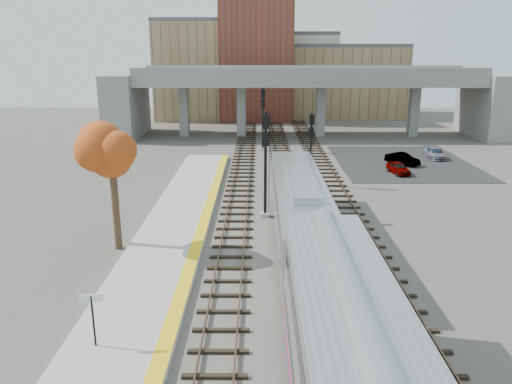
# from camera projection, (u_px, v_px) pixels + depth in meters

# --- Properties ---
(ground) EXTENTS (160.00, 160.00, 0.00)m
(ground) POSITION_uv_depth(u_px,v_px,m) (287.00, 275.00, 27.12)
(ground) COLOR #47423D
(ground) RESTS_ON ground
(platform) EXTENTS (4.50, 60.00, 0.35)m
(platform) POSITION_uv_depth(u_px,v_px,m) (154.00, 271.00, 27.11)
(platform) COLOR #9E9E99
(platform) RESTS_ON ground
(yellow_strip) EXTENTS (0.70, 60.00, 0.01)m
(yellow_strip) POSITION_uv_depth(u_px,v_px,m) (189.00, 268.00, 27.05)
(yellow_strip) COLOR yellow
(yellow_strip) RESTS_ON platform
(tracks) EXTENTS (10.70, 95.00, 0.25)m
(tracks) POSITION_uv_depth(u_px,v_px,m) (291.00, 204.00, 39.11)
(tracks) COLOR black
(tracks) RESTS_ON ground
(overpass) EXTENTS (54.00, 12.00, 9.50)m
(overpass) POSITION_uv_depth(u_px,v_px,m) (306.00, 94.00, 68.73)
(overpass) COLOR slate
(overpass) RESTS_ON ground
(buildings_far) EXTENTS (43.00, 21.00, 20.60)m
(buildings_far) POSITION_uv_depth(u_px,v_px,m) (275.00, 72.00, 88.90)
(buildings_far) COLOR #9B805A
(buildings_far) RESTS_ON ground
(parking_lot) EXTENTS (14.00, 18.00, 0.04)m
(parking_lot) POSITION_uv_depth(u_px,v_px,m) (402.00, 162.00, 53.95)
(parking_lot) COLOR black
(parking_lot) RESTS_ON ground
(locomotive) EXTENTS (3.02, 19.05, 4.10)m
(locomotive) POSITION_uv_depth(u_px,v_px,m) (300.00, 208.00, 31.08)
(locomotive) COLOR #A8AAB2
(locomotive) RESTS_ON ground
(signal_mast_near) EXTENTS (0.60, 0.64, 7.64)m
(signal_mast_near) POSITION_uv_depth(u_px,v_px,m) (265.00, 165.00, 35.34)
(signal_mast_near) COLOR #9E9E99
(signal_mast_near) RESTS_ON ground
(signal_mast_mid) EXTENTS (0.60, 0.64, 6.50)m
(signal_mast_mid) POSITION_uv_depth(u_px,v_px,m) (311.00, 152.00, 43.87)
(signal_mast_mid) COLOR #9E9E99
(signal_mast_mid) RESTS_ON ground
(signal_mast_far) EXTENTS (0.60, 0.64, 7.46)m
(signal_mast_far) POSITION_uv_depth(u_px,v_px,m) (263.00, 119.00, 58.90)
(signal_mast_far) COLOR #9E9E99
(signal_mast_far) RESTS_ON ground
(station_sign) EXTENTS (0.90, 0.17, 2.27)m
(station_sign) POSITION_uv_depth(u_px,v_px,m) (92.00, 309.00, 19.60)
(station_sign) COLOR black
(station_sign) RESTS_ON platform
(tree) EXTENTS (3.60, 3.60, 8.42)m
(tree) POSITION_uv_depth(u_px,v_px,m) (111.00, 149.00, 28.97)
(tree) COLOR #382619
(tree) RESTS_ON ground
(car_a) EXTENTS (1.94, 3.56, 1.15)m
(car_a) POSITION_uv_depth(u_px,v_px,m) (398.00, 168.00, 48.71)
(car_a) COLOR #99999E
(car_a) RESTS_ON parking_lot
(car_b) EXTENTS (3.34, 3.73, 1.23)m
(car_b) POSITION_uv_depth(u_px,v_px,m) (402.00, 159.00, 52.48)
(car_b) COLOR #99999E
(car_b) RESTS_ON parking_lot
(car_c) EXTENTS (1.70, 3.98, 1.14)m
(car_c) POSITION_uv_depth(u_px,v_px,m) (435.00, 153.00, 55.58)
(car_c) COLOR #99999E
(car_c) RESTS_ON parking_lot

